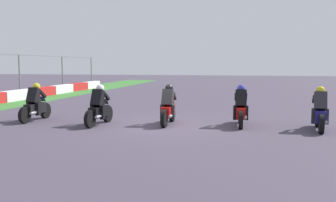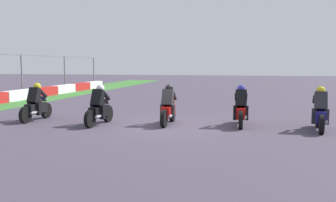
{
  "view_description": "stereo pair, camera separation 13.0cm",
  "coord_description": "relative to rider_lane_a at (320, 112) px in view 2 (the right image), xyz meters",
  "views": [
    {
      "loc": [
        -12.94,
        -2.68,
        2.26
      ],
      "look_at": [
        0.06,
        -0.04,
        0.9
      ],
      "focal_mm": 38.46,
      "sensor_mm": 36.0,
      "label": 1
    },
    {
      "loc": [
        -12.91,
        -2.81,
        2.26
      ],
      "look_at": [
        0.06,
        -0.04,
        0.9
      ],
      "focal_mm": 38.46,
      "sensor_mm": 36.0,
      "label": 2
    }
  ],
  "objects": [
    {
      "name": "ground_plane",
      "position": [
        -0.05,
        5.35,
        -0.62
      ],
      "size": [
        120.0,
        120.0,
        0.0
      ],
      "primitive_type": "plane",
      "color": "#433B4A"
    },
    {
      "name": "rider_lane_a",
      "position": [
        0.0,
        0.0,
        0.0
      ],
      "size": [
        2.04,
        0.57,
        1.51
      ],
      "rotation": [
        0.0,
        0.0,
        -0.11
      ],
      "color": "black",
      "rests_on": "ground_plane"
    },
    {
      "name": "rider_lane_b",
      "position": [
        0.38,
        2.66,
        0.0
      ],
      "size": [
        2.04,
        0.54,
        1.51
      ],
      "rotation": [
        0.0,
        0.0,
        0.02
      ],
      "color": "black",
      "rests_on": "ground_plane"
    },
    {
      "name": "rider_lane_c",
      "position": [
        0.15,
        5.32,
        0.0
      ],
      "size": [
        2.04,
        0.54,
        1.51
      ],
      "rotation": [
        0.0,
        0.0,
        -0.02
      ],
      "color": "black",
      "rests_on": "ground_plane"
    },
    {
      "name": "rider_lane_d",
      "position": [
        -0.48,
        7.83,
        0.0
      ],
      "size": [
        2.04,
        0.56,
        1.51
      ],
      "rotation": [
        0.0,
        0.0,
        -0.09
      ],
      "color": "black",
      "rests_on": "ground_plane"
    },
    {
      "name": "rider_lane_e",
      "position": [
        -0.04,
        10.73,
        0.0
      ],
      "size": [
        2.04,
        0.55,
        1.51
      ],
      "rotation": [
        0.0,
        0.0,
        -0.04
      ],
      "color": "black",
      "rests_on": "ground_plane"
    }
  ]
}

